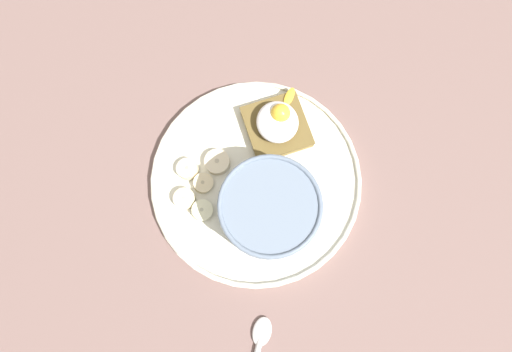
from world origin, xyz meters
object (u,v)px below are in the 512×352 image
at_px(banana_slice_front, 217,162).
at_px(banana_slice_inner, 202,210).
at_px(banana_slice_left, 203,183).
at_px(poached_egg, 278,120).
at_px(spoon, 258,350).
at_px(toast_slice, 277,127).
at_px(banana_slice_back, 188,169).
at_px(banana_slice_right, 184,199).
at_px(oatmeal_bowl, 269,210).

xyz_separation_m(banana_slice_front, banana_slice_inner, (0.06, -0.03, 0.00)).
relative_size(banana_slice_front, banana_slice_left, 1.22).
relative_size(poached_egg, spoon, 0.77).
bearing_deg(toast_slice, poached_egg, 145.98).
height_order(banana_slice_front, banana_slice_left, same).
height_order(banana_slice_back, banana_slice_right, banana_slice_back).
bearing_deg(banana_slice_inner, banana_slice_back, -170.17).
relative_size(banana_slice_left, banana_slice_inner, 1.01).
bearing_deg(oatmeal_bowl, banana_slice_back, -129.55).
xyz_separation_m(toast_slice, banana_slice_inner, (0.09, -0.12, -0.00)).
distance_m(banana_slice_back, banana_slice_inner, 0.06).
bearing_deg(toast_slice, banana_slice_inner, -51.72).
bearing_deg(toast_slice, oatmeal_bowl, -16.81).
relative_size(banana_slice_back, banana_slice_inner, 1.19).
xyz_separation_m(oatmeal_bowl, banana_slice_front, (-0.08, -0.05, -0.03)).
xyz_separation_m(banana_slice_back, banana_slice_right, (0.04, -0.01, -0.00)).
bearing_deg(poached_egg, banana_slice_back, -74.14).
bearing_deg(spoon, poached_egg, 163.62).
bearing_deg(banana_slice_back, spoon, 11.26).
bearing_deg(poached_egg, spoon, -16.38).
relative_size(banana_slice_front, banana_slice_right, 1.20).
relative_size(banana_slice_left, banana_slice_back, 0.85).
bearing_deg(poached_egg, banana_slice_inner, -51.45).
relative_size(banana_slice_front, spoon, 0.40).
bearing_deg(oatmeal_bowl, banana_slice_right, -110.36).
xyz_separation_m(banana_slice_back, banana_slice_inner, (0.06, 0.01, 0.00)).
relative_size(banana_slice_left, spoon, 0.33).
xyz_separation_m(banana_slice_left, banana_slice_inner, (0.04, -0.01, 0.00)).
height_order(oatmeal_bowl, banana_slice_left, oatmeal_bowl).
height_order(banana_slice_left, banana_slice_inner, banana_slice_inner).
relative_size(poached_egg, banana_slice_inner, 2.35).
bearing_deg(banana_slice_back, banana_slice_right, -14.99).
xyz_separation_m(toast_slice, banana_slice_back, (0.04, -0.13, -0.00)).
distance_m(toast_slice, spoon, 0.29).
height_order(toast_slice, poached_egg, poached_egg).
bearing_deg(banana_slice_front, spoon, 1.76).
bearing_deg(banana_slice_inner, oatmeal_bowl, 76.98).
relative_size(banana_slice_left, banana_slice_right, 0.99).
relative_size(poached_egg, banana_slice_front, 1.90).
bearing_deg(banana_slice_front, banana_slice_inner, -26.66).
bearing_deg(poached_egg, oatmeal_bowl, -17.14).
distance_m(oatmeal_bowl, banana_slice_right, 0.12).
bearing_deg(banana_slice_inner, toast_slice, 128.28).
bearing_deg(oatmeal_bowl, toast_slice, 163.19).
relative_size(poached_egg, banana_slice_right, 2.29).
height_order(toast_slice, banana_slice_front, toast_slice).
bearing_deg(oatmeal_bowl, banana_slice_inner, -103.02).
bearing_deg(spoon, banana_slice_inner, -168.29).
xyz_separation_m(toast_slice, banana_slice_left, (0.06, -0.11, -0.00)).
bearing_deg(banana_slice_left, banana_slice_right, -59.30).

